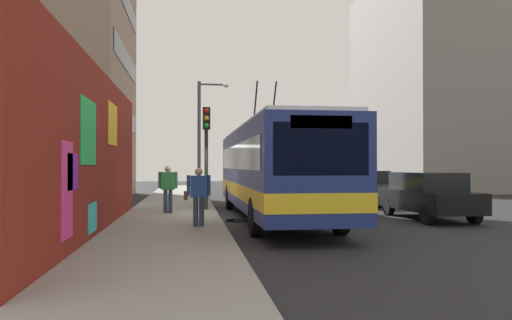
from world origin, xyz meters
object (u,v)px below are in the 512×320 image
at_px(pedestrian_midblock, 168,185).
at_px(traffic_light, 206,140).
at_px(street_lamp, 203,130).
at_px(city_bus, 272,168).
at_px(parked_car_black, 428,195).
at_px(parked_car_dark_gray, 363,187).
at_px(pedestrian_at_curb, 198,192).

relative_size(pedestrian_midblock, traffic_light, 0.43).
xyz_separation_m(traffic_light, street_lamp, (7.89, -0.09, 0.95)).
xyz_separation_m(city_bus, traffic_light, (2.20, 2.15, 1.04)).
bearing_deg(parked_car_black, parked_car_dark_gray, -0.00).
bearing_deg(street_lamp, traffic_light, 179.32).
bearing_deg(traffic_light, street_lamp, -0.68).
relative_size(city_bus, parked_car_black, 2.81).
distance_m(traffic_light, street_lamp, 7.95).
bearing_deg(street_lamp, parked_car_dark_gray, -122.81).
bearing_deg(pedestrian_midblock, parked_car_dark_gray, -63.34).
height_order(city_bus, street_lamp, street_lamp).
distance_m(parked_car_dark_gray, traffic_light, 8.26).
relative_size(parked_car_dark_gray, street_lamp, 0.72).
xyz_separation_m(parked_car_dark_gray, traffic_light, (-3.22, 7.35, 1.95)).
xyz_separation_m(parked_car_black, traffic_light, (2.95, 7.35, 1.95)).
bearing_deg(pedestrian_at_curb, city_bus, -42.38).
relative_size(parked_car_black, street_lamp, 0.70).
bearing_deg(parked_car_dark_gray, city_bus, 136.18).
distance_m(parked_car_black, traffic_light, 8.16).
relative_size(pedestrian_at_curb, pedestrian_midblock, 0.97).
xyz_separation_m(pedestrian_midblock, traffic_light, (1.17, -1.38, 1.66)).
bearing_deg(parked_car_dark_gray, street_lamp, 57.19).
height_order(parked_car_black, pedestrian_at_curb, pedestrian_at_curb).
bearing_deg(parked_car_black, pedestrian_at_curb, 104.81).
bearing_deg(parked_car_dark_gray, traffic_light, 113.64).
bearing_deg(street_lamp, pedestrian_midblock, 170.77).
height_order(parked_car_dark_gray, pedestrian_at_curb, pedestrian_at_curb).
relative_size(city_bus, pedestrian_at_curb, 7.66).
bearing_deg(pedestrian_at_curb, pedestrian_midblock, 14.30).
distance_m(pedestrian_midblock, traffic_light, 2.45).
height_order(city_bus, parked_car_black, city_bus).
height_order(city_bus, parked_car_dark_gray, city_bus).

